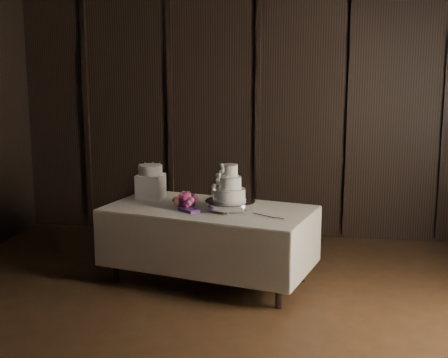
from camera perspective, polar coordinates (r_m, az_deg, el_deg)
room at (r=4.26m, az=-2.00°, el=1.53°), size 6.08×7.08×3.08m
display_table at (r=6.19m, az=-1.38°, el=-5.71°), size 2.18×1.48×0.76m
cake_stand at (r=6.00m, az=0.55°, el=-2.42°), size 0.62×0.62×0.09m
wedding_cake at (r=5.95m, az=0.28°, el=-0.71°), size 0.34×0.30×0.35m
bouquet at (r=6.06m, az=-3.46°, el=-2.06°), size 0.50×0.52×0.20m
box_pedestal at (r=6.53m, az=-6.72°, el=-0.66°), size 0.27×0.27×0.25m
small_cake at (r=6.50m, az=-6.76°, el=0.84°), size 0.32×0.32×0.10m
cake_knife at (r=5.78m, az=3.69°, el=-3.37°), size 0.32×0.23×0.01m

